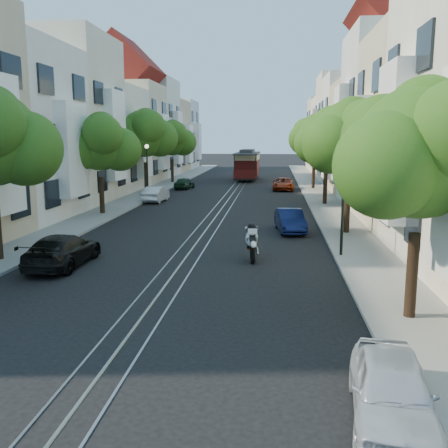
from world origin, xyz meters
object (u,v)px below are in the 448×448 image
(parked_car_e_near, at_px, (392,390))
(parked_car_w_mid, at_px, (156,194))
(parked_car_e_far, at_px, (283,184))
(tree_e_a, at_px, (423,155))
(lamp_west, at_px, (147,163))
(sportbike_rider, at_px, (252,239))
(parked_car_e_mid, at_px, (290,221))
(tree_e_d, at_px, (315,137))
(tree_w_d, at_px, (172,139))
(parked_car_w_near, at_px, (63,250))
(parked_car_w_far, at_px, (184,183))
(cable_car, at_px, (247,164))
(tree_e_b, at_px, (351,139))
(tree_e_c, at_px, (328,140))
(tree_w_c, at_px, (146,134))
(lamp_east, at_px, (344,188))
(tree_w_b, at_px, (100,144))

(parked_car_e_near, height_order, parked_car_w_mid, parked_car_w_mid)
(parked_car_e_near, distance_m, parked_car_e_far, 37.99)
(tree_e_a, xyz_separation_m, parked_car_e_far, (-2.86, 32.99, -3.83))
(lamp_west, xyz_separation_m, sportbike_rider, (8.98, -18.61, -2.03))
(lamp_west, relative_size, parked_car_e_mid, 1.17)
(tree_e_d, bearing_deg, parked_car_e_mid, -97.57)
(parked_car_e_far, height_order, parked_car_w_mid, parked_car_w_mid)
(tree_w_d, height_order, parked_car_e_near, tree_w_d)
(tree_e_d, relative_size, parked_car_w_near, 1.61)
(tree_e_d, bearing_deg, parked_car_e_near, -92.44)
(lamp_west, bearing_deg, tree_e_a, -61.55)
(lamp_west, height_order, parked_car_w_far, lamp_west)
(sportbike_rider, xyz_separation_m, cable_car, (-2.18, 37.24, 1.05))
(tree_e_b, xyz_separation_m, sportbike_rider, (-4.58, -5.58, -3.92))
(tree_e_c, bearing_deg, tree_e_d, 90.00)
(tree_w_c, xyz_separation_m, parked_car_e_near, (12.74, -32.98, -4.49))
(tree_e_d, relative_size, lamp_east, 1.65)
(tree_w_d, height_order, lamp_east, tree_w_d)
(tree_e_b, bearing_deg, tree_w_d, 118.07)
(tree_e_a, height_order, tree_w_d, tree_w_d)
(tree_w_b, bearing_deg, tree_w_d, 90.00)
(tree_e_c, xyz_separation_m, tree_w_d, (-14.40, 16.00, 0.00))
(lamp_east, relative_size, parked_car_e_far, 1.01)
(lamp_east, bearing_deg, parked_car_e_mid, 109.22)
(parked_car_w_near, height_order, parked_car_w_mid, parked_car_w_near)
(tree_e_c, distance_m, parked_car_e_mid, 11.62)
(parked_car_e_near, bearing_deg, tree_e_a, 78.11)
(tree_e_b, height_order, parked_car_e_near, tree_e_b)
(parked_car_w_near, relative_size, parked_car_w_mid, 1.19)
(sportbike_rider, distance_m, parked_car_e_near, 11.76)
(parked_car_w_mid, bearing_deg, lamp_west, -53.96)
(parked_car_e_far, bearing_deg, cable_car, 110.96)
(tree_w_c, xyz_separation_m, cable_car, (7.64, 15.66, -3.21))
(tree_e_a, xyz_separation_m, tree_e_c, (0.00, 23.00, 0.20))
(tree_e_a, xyz_separation_m, parked_car_e_near, (-1.66, -4.98, -3.82))
(lamp_east, xyz_separation_m, parked_car_e_near, (-0.70, -12.00, -2.27))
(tree_e_a, xyz_separation_m, lamp_west, (-13.56, 25.02, -1.55))
(tree_e_a, bearing_deg, tree_e_d, 90.00)
(tree_e_c, xyz_separation_m, tree_w_b, (-14.40, -6.00, -0.20))
(cable_car, xyz_separation_m, parked_car_w_near, (-4.90, -39.07, -1.24))
(tree_w_d, bearing_deg, parked_car_w_far, -68.78)
(lamp_east, distance_m, parked_car_w_far, 28.44)
(lamp_east, bearing_deg, lamp_west, 124.99)
(tree_w_d, distance_m, lamp_east, 34.73)
(tree_w_d, relative_size, parked_car_e_far, 1.58)
(sportbike_rider, xyz_separation_m, parked_car_w_mid, (-7.99, 17.13, -0.22))
(tree_w_d, bearing_deg, tree_e_b, -61.93)
(tree_e_c, bearing_deg, parked_car_w_mid, 177.50)
(parked_car_e_near, distance_m, parked_car_w_near, 13.84)
(tree_e_c, xyz_separation_m, tree_w_c, (-14.40, 5.00, 0.47))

